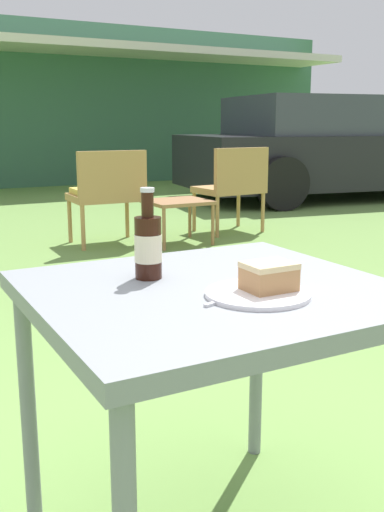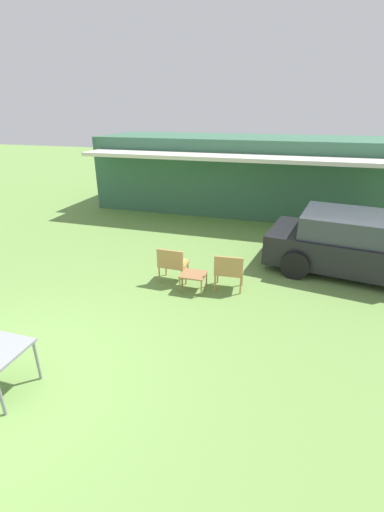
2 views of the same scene
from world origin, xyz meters
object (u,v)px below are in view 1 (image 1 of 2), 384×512
object	(u,v)px
wicker_chair_plain	(234,183)
patio_table	(213,316)
cola_bottle_near	(148,245)
cake_on_plate	(263,285)
parked_car	(328,149)
garden_side_table	(178,205)
wicker_chair_cushioned	(107,190)

from	to	relation	value
wicker_chair_plain	patio_table	bearing A→B (deg)	52.78
wicker_chair_plain	cola_bottle_near	size ratio (longest dim) A/B	3.83
cake_on_plate	cola_bottle_near	world-z (taller)	cola_bottle_near
cake_on_plate	cola_bottle_near	xyz separation A→B (m)	(-0.15, 0.25, 0.06)
patio_table	cola_bottle_near	size ratio (longest dim) A/B	3.70
parked_car	patio_table	world-z (taller)	parked_car
cola_bottle_near	patio_table	bearing A→B (deg)	-54.35
parked_car	cola_bottle_near	world-z (taller)	parked_car
garden_side_table	patio_table	world-z (taller)	patio_table
patio_table	cake_on_plate	bearing A→B (deg)	-62.93
patio_table	cake_on_plate	size ratio (longest dim) A/B	3.52
wicker_chair_cushioned	cola_bottle_near	xyz separation A→B (m)	(-1.24, -3.61, 0.29)
wicker_chair_plain	garden_side_table	distance (m)	0.76
wicker_chair_cushioned	cola_bottle_near	bearing A→B (deg)	72.38
parked_car	cake_on_plate	size ratio (longest dim) A/B	19.53
wicker_chair_plain	cola_bottle_near	xyz separation A→B (m)	(-2.51, -3.59, 0.28)
parked_car	cola_bottle_near	bearing A→B (deg)	-125.29
wicker_chair_cushioned	garden_side_table	distance (m)	0.62
parked_car	garden_side_table	world-z (taller)	parked_car
patio_table	cake_on_plate	world-z (taller)	cake_on_plate
cake_on_plate	parked_car	bearing A→B (deg)	47.99
parked_car	wicker_chair_plain	xyz separation A→B (m)	(-2.70, -1.78, -0.20)
garden_side_table	parked_car	bearing A→B (deg)	30.34
wicker_chair_plain	cola_bottle_near	bearing A→B (deg)	50.75
wicker_chair_cushioned	patio_table	xyz separation A→B (m)	(-1.15, -3.74, 0.14)
parked_car	wicker_chair_cushioned	size ratio (longest dim) A/B	5.36
patio_table	parked_car	bearing A→B (deg)	47.09
garden_side_table	patio_table	xyz separation A→B (m)	(-1.70, -3.50, 0.27)
cake_on_plate	wicker_chair_cushioned	bearing A→B (deg)	74.22
cake_on_plate	cola_bottle_near	size ratio (longest dim) A/B	1.05
parked_car	wicker_chair_plain	distance (m)	3.24
parked_car	cola_bottle_near	size ratio (longest dim) A/B	20.53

